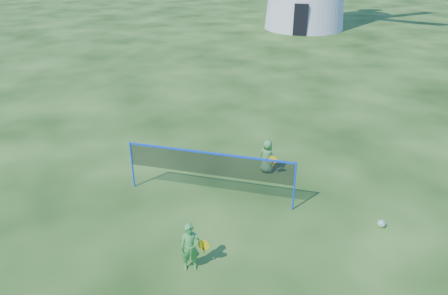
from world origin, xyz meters
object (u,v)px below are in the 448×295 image
player_girl (190,247)px  player_boy (267,156)px  badminton_net (209,164)px  play_ball (381,224)px

player_girl → player_boy: size_ratio=1.09×
player_girl → badminton_net: bearing=77.3°
badminton_net → player_girl: badminton_net is taller
player_boy → play_ball: 4.20m
badminton_net → play_ball: 5.04m
play_ball → badminton_net: bearing=177.5°
player_girl → player_boy: bearing=58.3°
badminton_net → play_ball: size_ratio=22.95×
player_girl → player_boy: player_girl is taller
player_girl → play_ball: size_ratio=5.72×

